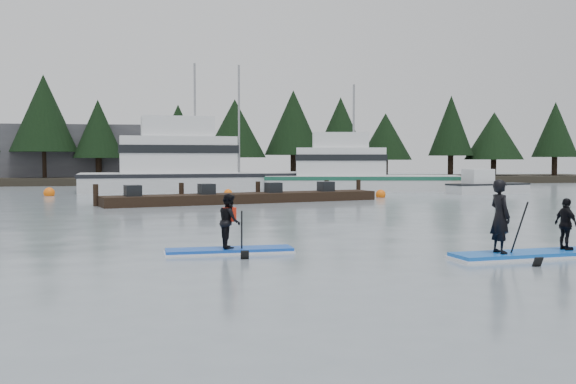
{
  "coord_description": "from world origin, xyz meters",
  "views": [
    {
      "loc": [
        -3.18,
        -14.06,
        2.16
      ],
      "look_at": [
        0.0,
        6.0,
        1.1
      ],
      "focal_mm": 40.0,
      "sensor_mm": 36.0,
      "label": 1
    }
  ],
  "objects": [
    {
      "name": "buoy_d",
      "position": [
        7.49,
        20.31,
        0.0
      ],
      "size": [
        0.56,
        0.56,
        0.56
      ],
      "primitive_type": "sphere",
      "color": "orange",
      "rests_on": "ground"
    },
    {
      "name": "buoy_c",
      "position": [
        13.9,
        24.65,
        0.0
      ],
      "size": [
        0.64,
        0.64,
        0.64
      ],
      "primitive_type": "sphere",
      "color": "orange",
      "rests_on": "ground"
    },
    {
      "name": "fishing_boat_large",
      "position": [
        -2.29,
        29.2,
        0.71
      ],
      "size": [
        16.93,
        6.36,
        9.46
      ],
      "rotation": [
        0.0,
        0.0,
        0.11
      ],
      "color": "silver",
      "rests_on": "ground"
    },
    {
      "name": "buoy_a",
      "position": [
        -11.04,
        24.63,
        0.0
      ],
      "size": [
        0.63,
        0.63,
        0.63
      ],
      "primitive_type": "sphere",
      "color": "orange",
      "rests_on": "ground"
    },
    {
      "name": "far_shore",
      "position": [
        0.0,
        42.0,
        0.3
      ],
      "size": [
        70.0,
        8.0,
        0.6
      ],
      "primitive_type": "cube",
      "color": "#2D281E",
      "rests_on": "ground"
    },
    {
      "name": "buoy_b",
      "position": [
        -0.79,
        23.48,
        0.0
      ],
      "size": [
        0.48,
        0.48,
        0.48
      ],
      "primitive_type": "sphere",
      "color": "orange",
      "rests_on": "ground"
    },
    {
      "name": "paddleboard_duo",
      "position": [
        4.19,
        -1.14,
        0.52
      ],
      "size": [
        3.72,
        1.42,
        2.2
      ],
      "rotation": [
        0.0,
        0.0,
        0.13
      ],
      "color": "blue",
      "rests_on": "ground"
    },
    {
      "name": "ground",
      "position": [
        0.0,
        0.0,
        0.0
      ],
      "size": [
        160.0,
        160.0,
        0.0
      ],
      "primitive_type": "plane",
      "color": "gray",
      "rests_on": "ground"
    },
    {
      "name": "floating_dock",
      "position": [
        -0.33,
        17.22,
        0.23
      ],
      "size": [
        13.79,
        5.8,
        0.46
      ],
      "primitive_type": "cube",
      "rotation": [
        0.0,
        0.0,
        0.3
      ],
      "color": "black",
      "rests_on": "ground"
    },
    {
      "name": "fishing_boat_medium",
      "position": [
        8.14,
        27.65,
        0.55
      ],
      "size": [
        13.41,
        5.81,
        7.93
      ],
      "rotation": [
        0.0,
        0.0,
        -0.17
      ],
      "color": "silver",
      "rests_on": "ground"
    },
    {
      "name": "skiff",
      "position": [
        15.25,
        23.12,
        0.31
      ],
      "size": [
        5.51,
        2.89,
        0.62
      ],
      "primitive_type": "cube",
      "rotation": [
        0.0,
        0.0,
        0.26
      ],
      "color": "silver",
      "rests_on": "ground"
    },
    {
      "name": "paddleboard_solo",
      "position": [
        -2.22,
        0.58,
        0.49
      ],
      "size": [
        2.93,
        1.09,
        1.83
      ],
      "rotation": [
        0.0,
        0.0,
        0.06
      ],
      "color": "blue",
      "rests_on": "ground"
    },
    {
      "name": "waterfront_building",
      "position": [
        -14.0,
        44.0,
        2.5
      ],
      "size": [
        18.0,
        6.0,
        5.0
      ],
      "primitive_type": "cube",
      "color": "#4C4C51",
      "rests_on": "ground"
    },
    {
      "name": "treeline",
      "position": [
        0.0,
        42.0,
        0.0
      ],
      "size": [
        60.0,
        4.0,
        8.0
      ],
      "primitive_type": null,
      "color": "black",
      "rests_on": "ground"
    }
  ]
}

